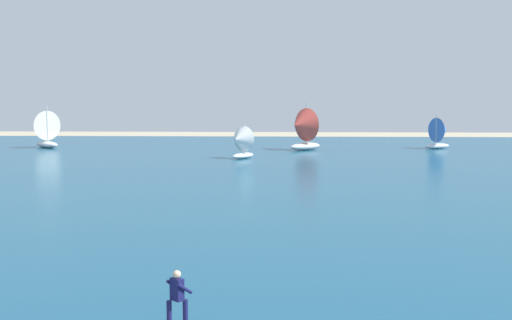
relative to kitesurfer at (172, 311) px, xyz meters
The scene contains 6 objects.
ocean 35.61m from the kitesurfer, 85.12° to the left, with size 160.00×90.00×0.10m, color navy.
kitesurfer is the anchor object (origin of this frame).
sailboat_far_left 64.37m from the kitesurfer, 113.50° to the left, with size 4.45×4.28×4.97m.
sailboat_center_horizon 46.45m from the kitesurfer, 91.53° to the left, with size 3.05×3.27×3.63m.
sailboat_near_shore 63.23m from the kitesurfer, 70.13° to the left, with size 3.66×3.26×4.09m.
sailboat_trailing 56.61m from the kitesurfer, 84.87° to the left, with size 4.78×4.74×5.40m.
Camera 1 is at (-0.10, -0.09, 6.43)m, focal length 44.91 mm.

